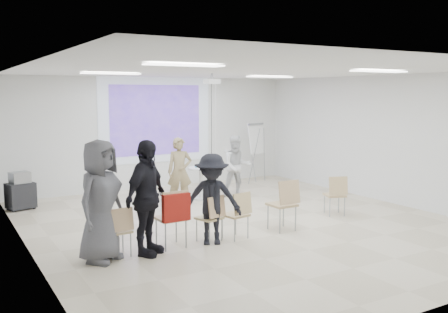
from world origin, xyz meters
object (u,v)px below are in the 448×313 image
chair_left_mid (173,214)px  chair_left_inner (212,214)px  laptop (209,216)px  av_cart (20,192)px  chair_center (238,211)px  pedestal_table (202,181)px  player_left (180,167)px  audience_mid (212,193)px  flipchart_easel (257,139)px  audience_outer (100,194)px  chair_right_far (336,192)px  audience_left (146,190)px  player_right (237,163)px  chair_far_left (119,228)px  chair_right_inner (285,201)px

chair_left_mid → chair_left_inner: (0.73, -0.01, -0.10)m
laptop → av_cart: size_ratio=0.36×
chair_center → av_cart: size_ratio=1.01×
pedestal_table → player_left: bearing=-156.6°
audience_mid → av_cart: (-2.44, 4.40, -0.50)m
pedestal_table → flipchart_easel: size_ratio=0.48×
chair_center → flipchart_easel: flipchart_easel is taller
audience_outer → chair_left_mid: bearing=-35.0°
pedestal_table → audience_outer: audience_outer is taller
pedestal_table → chair_center: (-1.01, -3.33, 0.05)m
audience_mid → audience_outer: 1.89m
chair_left_mid → chair_right_far: bearing=3.7°
pedestal_table → audience_mid: bearing=-114.8°
player_left → audience_left: bearing=-105.6°
chair_left_inner → chair_center: (0.47, -0.09, 0.02)m
audience_mid → chair_right_far: bearing=32.6°
pedestal_table → player_right: (0.92, -0.13, 0.40)m
chair_far_left → audience_mid: (1.60, -0.10, 0.40)m
audience_left → chair_left_inner: bearing=-35.1°
chair_right_far → flipchart_easel: size_ratio=0.49×
chair_right_far → audience_left: audience_left is taller
player_right → chair_left_inner: (-2.41, -3.11, -0.36)m
chair_left_inner → audience_left: size_ratio=0.39×
player_left → chair_far_left: 3.80m
chair_left_mid → chair_center: bearing=-5.7°
audience_mid → flipchart_easel: audience_mid is taller
player_left → chair_left_inner: (-0.75, -2.92, -0.40)m
player_right → chair_right_far: bearing=-55.7°
audience_outer → audience_mid: bearing=-38.6°
chair_left_inner → pedestal_table: bearing=47.7°
chair_center → laptop: chair_center is taller
audience_outer → laptop: bearing=-33.2°
audience_left → av_cart: audience_left is taller
chair_far_left → audience_outer: audience_outer is taller
chair_center → chair_right_far: 2.72m
audience_left → player_left: bearing=17.5°
pedestal_table → audience_mid: size_ratio=0.47×
chair_left_mid → flipchart_easel: (4.64, 4.47, 0.69)m
pedestal_table → player_left: (-0.74, -0.32, 0.44)m
chair_far_left → audience_left: audience_left is taller
chair_right_inner → chair_far_left: bearing=177.2°
laptop → audience_mid: audience_mid is taller
pedestal_table → av_cart: av_cart is taller
audience_outer → player_right: bearing=-0.6°
chair_right_inner → flipchart_easel: flipchart_easel is taller
chair_right_far → flipchart_easel: (0.75, 4.13, 0.77)m
audience_left → flipchart_easel: (5.14, 4.57, 0.21)m
chair_left_inner → chair_right_inner: bearing=-20.4°
player_right → chair_far_left: player_right is taller
chair_right_inner → audience_mid: audience_mid is taller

